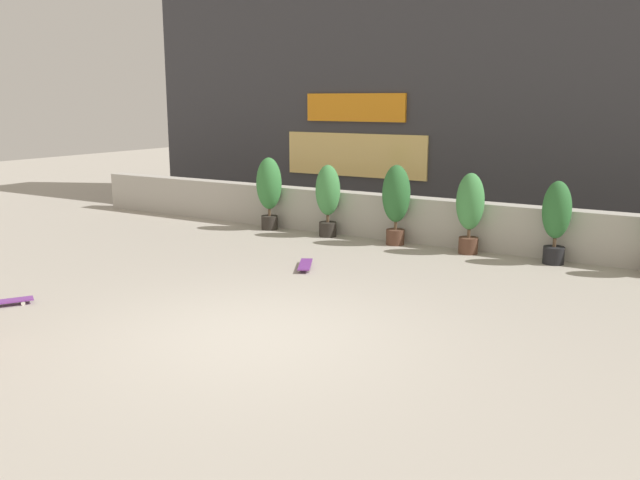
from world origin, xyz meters
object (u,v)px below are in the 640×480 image
(potted_plant_1, at_px, (328,195))
(potted_plant_4, at_px, (556,216))
(potted_plant_2, at_px, (396,198))
(skateboard_aside, at_px, (305,265))
(potted_plant_3, at_px, (470,207))
(skateboard_near_camera, at_px, (2,302))
(potted_plant_0, at_px, (269,188))

(potted_plant_1, distance_m, potted_plant_4, 4.56)
(potted_plant_2, distance_m, skateboard_aside, 2.70)
(potted_plant_4, relative_size, skateboard_aside, 1.81)
(potted_plant_2, bearing_deg, skateboard_aside, -101.18)
(potted_plant_1, bearing_deg, potted_plant_3, 0.00)
(skateboard_near_camera, distance_m, skateboard_aside, 4.65)
(potted_plant_0, bearing_deg, potted_plant_1, 0.00)
(potted_plant_0, bearing_deg, skateboard_aside, -44.75)
(potted_plant_0, relative_size, skateboard_near_camera, 2.00)
(potted_plant_2, xyz_separation_m, skateboard_near_camera, (-2.93, -6.48, -0.86))
(potted_plant_1, bearing_deg, potted_plant_4, 0.00)
(potted_plant_1, xyz_separation_m, skateboard_aside, (1.05, -2.51, -0.80))
(potted_plant_1, bearing_deg, skateboard_near_camera, -102.06)
(potted_plant_0, distance_m, skateboard_near_camera, 6.53)
(potted_plant_0, distance_m, potted_plant_2, 3.03)
(potted_plant_4, bearing_deg, potted_plant_2, -180.00)
(potted_plant_1, relative_size, skateboard_aside, 1.86)
(potted_plant_1, height_order, potted_plant_2, potted_plant_2)
(potted_plant_1, distance_m, skateboard_aside, 2.84)
(potted_plant_1, relative_size, skateboard_near_camera, 1.90)
(skateboard_near_camera, relative_size, skateboard_aside, 0.98)
(potted_plant_0, xyz_separation_m, potted_plant_4, (6.04, 0.00, -0.09))
(potted_plant_2, relative_size, potted_plant_3, 1.05)
(skateboard_aside, bearing_deg, potted_plant_3, 51.74)
(potted_plant_2, relative_size, skateboard_near_camera, 1.99)
(skateboard_near_camera, bearing_deg, potted_plant_1, 77.94)
(potted_plant_2, height_order, skateboard_near_camera, potted_plant_2)
(potted_plant_1, bearing_deg, potted_plant_0, 180.00)
(potted_plant_1, bearing_deg, potted_plant_2, 0.00)
(skateboard_aside, bearing_deg, potted_plant_0, 135.25)
(potted_plant_2, distance_m, potted_plant_4, 3.02)
(potted_plant_3, bearing_deg, potted_plant_0, 180.00)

